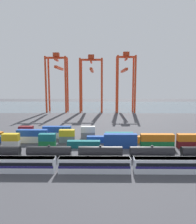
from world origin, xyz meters
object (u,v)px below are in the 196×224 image
object	(u,v)px
gantry_crane_west	(57,76)
gantry_crane_central	(91,77)
shipping_container_4	(84,144)
freight_tank_row	(100,153)
shipping_container_7	(157,144)
shipping_container_24	(88,135)
shipping_container_17	(102,139)
passenger_train	(94,164)
gantry_crane_east	(125,76)

from	to	relation	value
gantry_crane_west	gantry_crane_central	size ratio (longest dim) A/B	1.03
shipping_container_4	gantry_crane_central	size ratio (longest dim) A/B	0.26
freight_tank_row	shipping_container_7	xyz separation A→B (m)	(20.83, 11.73, -0.78)
gantry_crane_west	shipping_container_24	bearing A→B (deg)	-70.90
shipping_container_4	shipping_container_17	xyz separation A→B (m)	(6.74, 6.80, 0.00)
freight_tank_row	shipping_container_17	xyz separation A→B (m)	(0.64, 18.53, -0.78)
shipping_container_4	shipping_container_24	world-z (taller)	same
passenger_train	shipping_container_7	xyz separation A→B (m)	(22.42, 21.41, -0.84)
shipping_container_7	gantry_crane_east	xyz separation A→B (m)	(0.27, 102.82, 28.29)
gantry_crane_east	passenger_train	bearing A→B (deg)	-100.35
shipping_container_7	shipping_container_17	world-z (taller)	same
passenger_train	freight_tank_row	bearing A→B (deg)	80.65
shipping_container_4	gantry_crane_east	bearing A→B (deg)	75.19
shipping_container_24	gantry_crane_central	bearing A→B (deg)	91.33
freight_tank_row	gantry_crane_central	size ratio (longest dim) A/B	1.66
gantry_crane_west	shipping_container_17	bearing A→B (deg)	-68.99
shipping_container_17	gantry_crane_central	distance (m)	100.53
passenger_train	gantry_crane_east	distance (m)	129.23
gantry_crane_west	gantry_crane_central	xyz separation A→B (m)	(28.47, 1.32, -0.49)
shipping_container_7	shipping_container_24	bearing A→B (deg)	152.50
shipping_container_4	shipping_container_7	bearing A→B (deg)	0.00
shipping_container_24	gantry_crane_west	bearing A→B (deg)	109.10
shipping_container_24	freight_tank_row	bearing A→B (deg)	-78.19
shipping_container_24	shipping_container_17	bearing A→B (deg)	-48.85
shipping_container_17	gantry_crane_central	xyz separation A→B (m)	(-8.02, 96.30, 27.74)
shipping_container_17	gantry_crane_east	world-z (taller)	gantry_crane_east
passenger_train	gantry_crane_west	size ratio (longest dim) A/B	1.22
gantry_crane_east	shipping_container_24	bearing A→B (deg)	-106.48
shipping_container_24	gantry_crane_east	size ratio (longest dim) A/B	0.12
freight_tank_row	shipping_container_24	bearing A→B (deg)	101.81
shipping_container_24	gantry_crane_central	distance (m)	93.72
shipping_container_17	gantry_crane_central	bearing A→B (deg)	94.76
shipping_container_24	gantry_crane_east	xyz separation A→B (m)	(26.39, 89.22, 28.29)
shipping_container_4	shipping_container_24	size ratio (longest dim) A/B	2.00
shipping_container_7	gantry_crane_west	distance (m)	119.86
freight_tank_row	shipping_container_24	xyz separation A→B (m)	(-5.30, 25.33, -0.78)
freight_tank_row	shipping_container_4	bearing A→B (deg)	117.48
shipping_container_7	gantry_crane_central	bearing A→B (deg)	105.30
freight_tank_row	shipping_container_4	world-z (taller)	freight_tank_row
shipping_container_17	freight_tank_row	bearing A→B (deg)	-91.99
shipping_container_7	gantry_crane_central	size ratio (longest dim) A/B	0.26
freight_tank_row	shipping_container_4	distance (m)	13.24
freight_tank_row	shipping_container_4	xyz separation A→B (m)	(-6.10, 11.73, -0.78)
shipping_container_17	gantry_crane_west	size ratio (longest dim) A/B	0.25
gantry_crane_central	gantry_crane_east	world-z (taller)	gantry_crane_east
passenger_train	gantry_crane_east	size ratio (longest dim) A/B	1.21
shipping_container_24	passenger_train	bearing A→B (deg)	-83.96
freight_tank_row	gantry_crane_west	bearing A→B (deg)	107.52
passenger_train	shipping_container_4	size ratio (longest dim) A/B	4.90
shipping_container_7	shipping_container_4	bearing A→B (deg)	180.00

